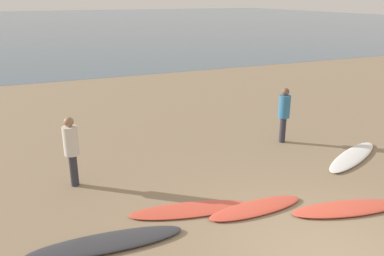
% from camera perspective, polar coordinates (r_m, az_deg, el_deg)
% --- Properties ---
extents(ground_plane, '(120.00, 120.00, 0.20)m').
position_cam_1_polar(ground_plane, '(15.02, -6.99, 2.98)').
color(ground_plane, '#8C7559').
rests_on(ground_plane, ground).
extents(ocean_water, '(140.00, 100.00, 0.01)m').
position_cam_1_polar(ocean_water, '(69.87, -20.83, 14.35)').
color(ocean_water, '#475B6B').
rests_on(ocean_water, ground).
extents(surfboard_0, '(2.64, 0.82, 0.10)m').
position_cam_1_polar(surfboard_0, '(6.93, -12.36, -16.02)').
color(surfboard_0, '#333338').
rests_on(surfboard_0, ground).
extents(surfboard_1, '(2.39, 1.05, 0.06)m').
position_cam_1_polar(surfboard_1, '(7.70, -0.40, -11.82)').
color(surfboard_1, '#D84C38').
rests_on(surfboard_1, ground).
extents(surfboard_2, '(2.04, 0.59, 0.08)m').
position_cam_1_polar(surfboard_2, '(7.84, 9.32, -11.42)').
color(surfboard_2, '#D84C38').
rests_on(surfboard_2, ground).
extents(surfboard_3, '(2.31, 1.05, 0.09)m').
position_cam_1_polar(surfboard_3, '(8.28, 21.56, -10.85)').
color(surfboard_3, '#D84C38').
rests_on(surfboard_3, ground).
extents(surfboard_4, '(2.61, 1.63, 0.09)m').
position_cam_1_polar(surfboard_4, '(10.84, 22.39, -3.85)').
color(surfboard_4, white).
rests_on(surfboard_4, ground).
extents(person_0, '(0.32, 0.32, 1.57)m').
position_cam_1_polar(person_0, '(11.13, 13.29, 2.47)').
color(person_0, '#2D2D38').
rests_on(person_0, ground).
extents(person_1, '(0.32, 0.32, 1.56)m').
position_cam_1_polar(person_1, '(8.68, -17.21, -2.54)').
color(person_1, '#2D2D38').
rests_on(person_1, ground).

